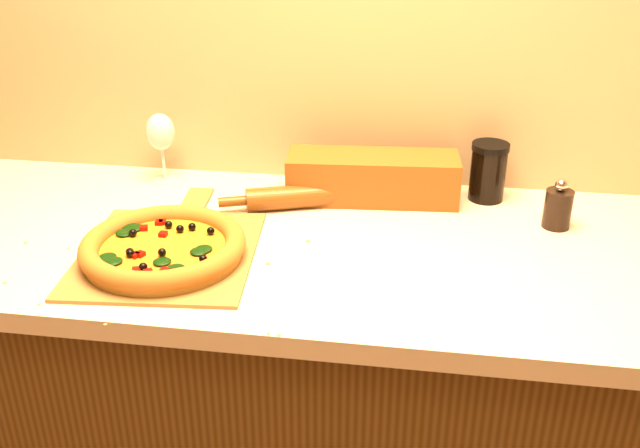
{
  "coord_description": "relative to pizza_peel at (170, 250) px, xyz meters",
  "views": [
    {
      "loc": [
        0.2,
        0.17,
        1.55
      ],
      "look_at": [
        0.02,
        1.38,
        0.96
      ],
      "focal_mm": 40.0,
      "sensor_mm": 36.0,
      "label": 1
    }
  ],
  "objects": [
    {
      "name": "dark_jar",
      "position": [
        0.62,
        0.35,
        0.06
      ],
      "size": [
        0.08,
        0.08,
        0.13
      ],
      "color": "black",
      "rests_on": "countertop"
    },
    {
      "name": "bread_bag",
      "position": [
        0.37,
        0.31,
        0.05
      ],
      "size": [
        0.38,
        0.15,
        0.1
      ],
      "primitive_type": "cube",
      "rotation": [
        0.0,
        0.0,
        0.08
      ],
      "color": "brown",
      "rests_on": "countertop"
    },
    {
      "name": "countertop",
      "position": [
        0.27,
        0.09,
        -0.02
      ],
      "size": [
        2.84,
        0.68,
        0.04
      ],
      "primitive_type": "cube",
      "color": "beige",
      "rests_on": "cabinet"
    },
    {
      "name": "pizza_peel",
      "position": [
        0.0,
        0.0,
        0.0
      ],
      "size": [
        0.36,
        0.51,
        0.01
      ],
      "rotation": [
        0.0,
        0.0,
        0.09
      ],
      "color": "brown",
      "rests_on": "countertop"
    },
    {
      "name": "rolling_pin",
      "position": [
        0.22,
        0.24,
        0.02
      ],
      "size": [
        0.36,
        0.15,
        0.05
      ],
      "rotation": [
        0.0,
        0.0,
        0.34
      ],
      "color": "#57300F",
      "rests_on": "countertop"
    },
    {
      "name": "pizza",
      "position": [
        0.0,
        -0.03,
        0.02
      ],
      "size": [
        0.31,
        0.31,
        0.04
      ],
      "color": "#AA802A",
      "rests_on": "pizza_peel"
    },
    {
      "name": "pepper_grinder",
      "position": [
        0.75,
        0.22,
        0.04
      ],
      "size": [
        0.06,
        0.06,
        0.11
      ],
      "color": "black",
      "rests_on": "countertop"
    },
    {
      "name": "cabinet",
      "position": [
        0.27,
        0.09,
        -0.47
      ],
      "size": [
        2.8,
        0.65,
        0.86
      ],
      "primitive_type": "cube",
      "color": "#44290E",
      "rests_on": "ground"
    },
    {
      "name": "wine_glass",
      "position": [
        -0.13,
        0.34,
        0.11
      ],
      "size": [
        0.07,
        0.07,
        0.16
      ],
      "color": "silver",
      "rests_on": "countertop"
    }
  ]
}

